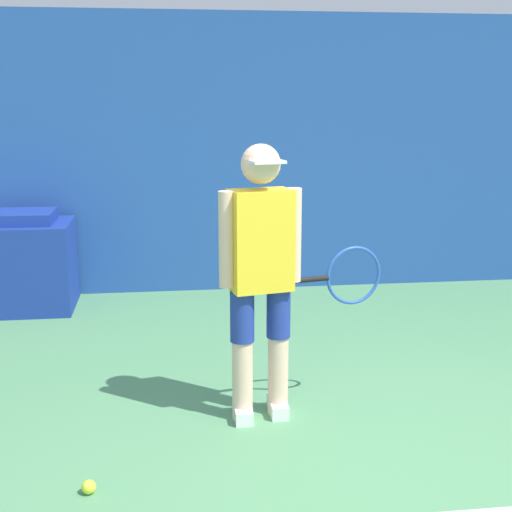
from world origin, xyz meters
TOP-DOWN VIEW (x-y plane):
  - ground_plane at (0.00, 0.00)m, footprint 24.00×24.00m
  - back_wall at (0.00, 3.58)m, footprint 24.00×0.10m
  - tennis_player at (-0.43, 0.71)m, footprint 0.99×0.34m
  - tennis_ball at (-1.36, -0.03)m, footprint 0.07×0.07m
  - covered_chair at (-2.25, 3.13)m, footprint 0.93×0.71m

SIDE VIEW (x-z plane):
  - ground_plane at x=0.00m, z-range 0.00..0.00m
  - tennis_ball at x=-1.36m, z-range 0.00..0.07m
  - covered_chair at x=-2.25m, z-range -0.02..0.84m
  - tennis_player at x=-0.43m, z-range 0.08..1.67m
  - back_wall at x=0.00m, z-range 0.00..2.59m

